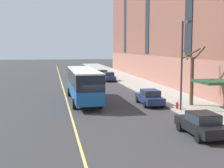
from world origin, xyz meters
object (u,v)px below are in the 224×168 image
street_lamp (183,57)px  parked_car_black_1 (202,124)px  street_tree_mid_block (192,75)px  parked_car_navy_2 (150,97)px  parked_car_silver_3 (103,73)px  parked_car_navy_0 (109,77)px  fire_hydrant (177,105)px  city_bus (83,83)px

street_lamp → parked_car_black_1: bearing=-104.1°
parked_car_black_1 → street_tree_mid_block: size_ratio=0.78×
parked_car_navy_2 → street_lamp: (1.75, -3.78, 4.08)m
parked_car_silver_3 → street_tree_mid_block: 31.31m
parked_car_navy_0 → parked_car_black_1: (-0.13, -34.09, 0.00)m
fire_hydrant → parked_car_black_1: bearing=-102.1°
parked_car_navy_2 → fire_hydrant: bearing=-61.1°
city_bus → street_lamp: street_lamp is taller
city_bus → street_tree_mid_block: bearing=-23.9°
city_bus → parked_car_black_1: size_ratio=2.79×
parked_car_black_1 → parked_car_navy_2: same height
parked_car_black_1 → fire_hydrant: 8.37m
parked_car_silver_3 → fire_hydrant: parked_car_silver_3 is taller
city_bus → parked_car_black_1: 15.53m
parked_car_silver_3 → fire_hydrant: bearing=-87.2°
city_bus → street_lamp: bearing=-40.3°
parked_car_black_1 → street_tree_mid_block: bearing=68.4°
city_bus → parked_car_silver_3: city_bus is taller
parked_car_silver_3 → street_lamp: 33.67m
parked_car_black_1 → fire_hydrant: bearing=77.9°
parked_car_navy_2 → parked_car_black_1: bearing=-90.5°
parked_car_navy_2 → parked_car_silver_3: 29.59m
parked_car_navy_0 → fire_hydrant: 25.96m
parked_car_black_1 → parked_car_navy_2: (0.11, 11.18, 0.00)m
parked_car_navy_2 → street_tree_mid_block: size_ratio=0.84×
city_bus → street_lamp: (8.03, -6.80, 2.85)m
parked_car_navy_2 → city_bus: bearing=154.3°
parked_car_navy_0 → fire_hydrant: size_ratio=5.92×
street_tree_mid_block → parked_car_navy_2: bearing=159.3°
parked_car_black_1 → parked_car_silver_3: 40.77m
street_lamp → fire_hydrant: 4.44m
parked_car_black_1 → street_tree_mid_block: street_tree_mid_block is taller
parked_car_black_1 → parked_car_navy_2: size_ratio=0.92×
parked_car_navy_2 → street_tree_mid_block: street_tree_mid_block is taller
city_bus → parked_car_navy_2: 7.08m
parked_car_navy_0 → parked_car_navy_2: bearing=-90.1°
parked_car_black_1 → parked_car_navy_2: bearing=89.5°
parked_car_navy_0 → parked_car_silver_3: 6.68m
street_tree_mid_block → street_lamp: (-2.00, -2.36, 1.84)m
parked_car_black_1 → parked_car_navy_0: bearing=89.8°
street_tree_mid_block → fire_hydrant: (-2.10, -1.58, -2.53)m
parked_car_navy_2 → street_lamp: street_lamp is taller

